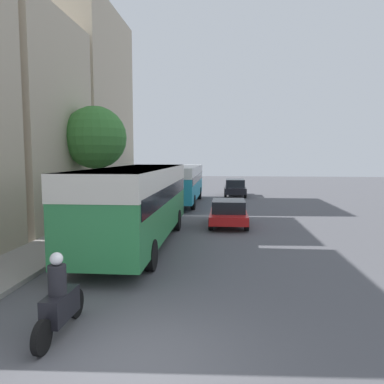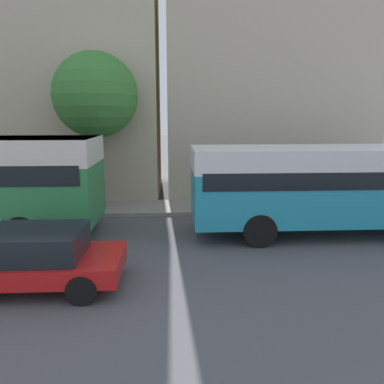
% 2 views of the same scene
% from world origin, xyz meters
% --- Properties ---
extents(ground_plane, '(120.00, 120.00, 0.00)m').
position_xyz_m(ground_plane, '(0.00, 0.00, 0.00)').
color(ground_plane, '#515156').
extents(building_midblock, '(6.33, 7.01, 10.54)m').
position_xyz_m(building_midblock, '(-9.36, 11.99, 5.27)').
color(building_midblock, '#BCAD93').
rests_on(building_midblock, ground_plane).
extents(building_far_terrace, '(5.45, 9.51, 13.96)m').
position_xyz_m(building_far_terrace, '(-8.92, 20.72, 6.98)').
color(building_far_terrace, '#BCAD93').
rests_on(building_far_terrace, ground_plane).
extents(bus_lead, '(2.65, 10.52, 3.16)m').
position_xyz_m(bus_lead, '(-1.87, 8.51, 2.05)').
color(bus_lead, '#2D8447').
rests_on(bus_lead, ground_plane).
extents(bus_following, '(2.49, 10.06, 2.85)m').
position_xyz_m(bus_following, '(-1.60, 21.79, 1.86)').
color(bus_following, teal).
rests_on(bus_following, ground_plane).
extents(motorcycle_behind_lead, '(0.39, 2.24, 1.73)m').
position_xyz_m(motorcycle_behind_lead, '(-1.68, 0.89, 0.68)').
color(motorcycle_behind_lead, black).
rests_on(motorcycle_behind_lead, ground_plane).
extents(car_crossing, '(1.93, 4.44, 1.52)m').
position_xyz_m(car_crossing, '(2.53, 27.57, 0.79)').
color(car_crossing, black).
rests_on(car_crossing, ground_plane).
extents(car_far_curb, '(1.95, 3.81, 1.35)m').
position_xyz_m(car_far_curb, '(1.83, 13.06, 0.72)').
color(car_far_curb, red).
rests_on(car_far_curb, ground_plane).
extents(pedestrian_near_curb, '(0.43, 0.43, 1.74)m').
position_xyz_m(pedestrian_near_curb, '(-4.64, 18.98, 1.03)').
color(pedestrian_near_curb, '#232838').
rests_on(pedestrian_near_curb, sidewalk).
extents(pedestrian_walking_away, '(0.37, 0.37, 1.63)m').
position_xyz_m(pedestrian_walking_away, '(-5.61, 11.59, 0.98)').
color(pedestrian_walking_away, '#232838').
rests_on(pedestrian_walking_away, sidewalk).
extents(street_tree, '(3.29, 3.29, 6.08)m').
position_xyz_m(street_tree, '(-5.21, 13.19, 4.55)').
color(street_tree, brown).
rests_on(street_tree, sidewalk).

